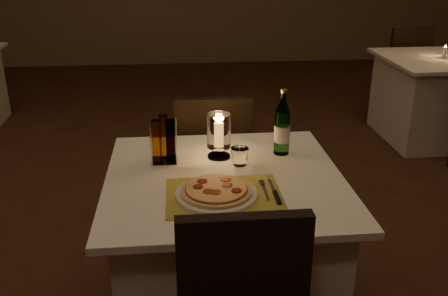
{
  "coord_description": "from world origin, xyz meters",
  "views": [
    {
      "loc": [
        0.06,
        -2.41,
        1.65
      ],
      "look_at": [
        0.24,
        -0.49,
        0.86
      ],
      "focal_mm": 40.0,
      "sensor_mm": 36.0,
      "label": 1
    }
  ],
  "objects": [
    {
      "name": "floor",
      "position": [
        0.0,
        0.0,
        -0.01
      ],
      "size": [
        8.0,
        10.0,
        0.02
      ],
      "primitive_type": "cube",
      "color": "#482517",
      "rests_on": "ground"
    },
    {
      "name": "fork",
      "position": [
        0.39,
        -0.66,
        0.75
      ],
      "size": [
        0.02,
        0.18,
        0.0
      ],
      "color": "silver",
      "rests_on": "placemat"
    },
    {
      "name": "water_bottle",
      "position": [
        0.53,
        -0.29,
        0.86
      ],
      "size": [
        0.07,
        0.07,
        0.31
      ],
      "color": "#59A55C",
      "rests_on": "main_table"
    },
    {
      "name": "knife",
      "position": [
        0.42,
        -0.72,
        0.75
      ],
      "size": [
        0.02,
        0.22,
        0.01
      ],
      "color": "black",
      "rests_on": "placemat"
    },
    {
      "name": "plate",
      "position": [
        0.19,
        -0.69,
        0.75
      ],
      "size": [
        0.32,
        0.32,
        0.01
      ],
      "primitive_type": "cylinder",
      "color": "white",
      "rests_on": "placemat"
    },
    {
      "name": "pizza",
      "position": [
        0.19,
        -0.69,
        0.77
      ],
      "size": [
        0.28,
        0.28,
        0.02
      ],
      "color": "#D8B77F",
      "rests_on": "plate"
    },
    {
      "name": "placemat",
      "position": [
        0.22,
        -0.69,
        0.74
      ],
      "size": [
        0.45,
        0.34,
        0.0
      ],
      "primitive_type": "cube",
      "color": "#A9973A",
      "rests_on": "main_table"
    },
    {
      "name": "main_table",
      "position": [
        0.24,
        -0.51,
        0.37
      ],
      "size": [
        1.0,
        1.0,
        0.74
      ],
      "color": "white",
      "rests_on": "ground"
    },
    {
      "name": "hurricane_candle",
      "position": [
        0.24,
        -0.3,
        0.86
      ],
      "size": [
        0.11,
        0.11,
        0.21
      ],
      "color": "white",
      "rests_on": "main_table"
    },
    {
      "name": "neighbor_chair_rb",
      "position": [
        2.37,
        2.39,
        0.55
      ],
      "size": [
        0.42,
        0.42,
        0.9
      ],
      "color": "black",
      "rests_on": "ground"
    },
    {
      "name": "chair_far",
      "position": [
        0.24,
        0.21,
        0.55
      ],
      "size": [
        0.42,
        0.42,
        0.9
      ],
      "color": "black",
      "rests_on": "ground"
    },
    {
      "name": "cruet_caddy",
      "position": [
        -0.01,
        -0.33,
        0.84
      ],
      "size": [
        0.12,
        0.12,
        0.21
      ],
      "color": "white",
      "rests_on": "main_table"
    },
    {
      "name": "tumbler",
      "position": [
        0.32,
        -0.4,
        0.78
      ],
      "size": [
        0.08,
        0.08,
        0.08
      ],
      "primitive_type": null,
      "color": "white",
      "rests_on": "main_table"
    },
    {
      "name": "neighbor_table_right",
      "position": [
        2.37,
        1.67,
        0.37
      ],
      "size": [
        1.0,
        1.0,
        0.74
      ],
      "color": "white",
      "rests_on": "ground"
    },
    {
      "name": "neighbor_candle_right",
      "position": [
        2.37,
        1.67,
        0.79
      ],
      "size": [
        0.03,
        0.03,
        0.11
      ],
      "color": "white",
      "rests_on": "neighbor_table_right"
    }
  ]
}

